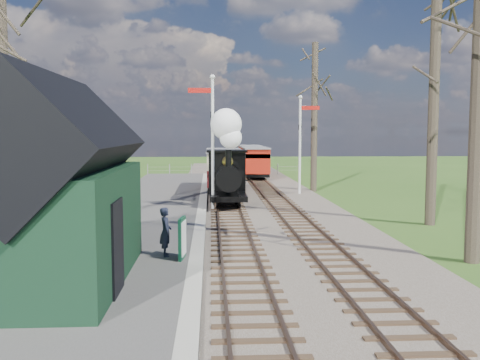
{
  "coord_description": "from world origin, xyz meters",
  "views": [
    {
      "loc": [
        -0.79,
        -8.31,
        3.64
      ],
      "look_at": [
        0.45,
        14.29,
        1.6
      ],
      "focal_mm": 40.0,
      "sensor_mm": 36.0,
      "label": 1
    }
  ],
  "objects_px": {
    "coach": "(224,168)",
    "red_carriage_b": "(250,158)",
    "bench": "(113,248)",
    "locomotive": "(227,165)",
    "station_shed": "(57,192)",
    "person": "(166,232)",
    "semaphore_far": "(301,137)",
    "semaphore_near": "(211,132)",
    "red_carriage_a": "(255,162)",
    "sign_board": "(182,238)"
  },
  "relations": [
    {
      "from": "coach",
      "to": "red_carriage_b",
      "type": "xyz_separation_m",
      "value": [
        2.6,
        14.44,
        -0.13
      ]
    },
    {
      "from": "coach",
      "to": "red_carriage_b",
      "type": "bearing_deg",
      "value": 79.79
    },
    {
      "from": "bench",
      "to": "locomotive",
      "type": "bearing_deg",
      "value": 73.25
    },
    {
      "from": "red_carriage_b",
      "to": "station_shed",
      "type": "bearing_deg",
      "value": -101.61
    },
    {
      "from": "bench",
      "to": "person",
      "type": "bearing_deg",
      "value": 22.33
    },
    {
      "from": "semaphore_far",
      "to": "red_carriage_b",
      "type": "bearing_deg",
      "value": 96.5
    },
    {
      "from": "person",
      "to": "bench",
      "type": "bearing_deg",
      "value": 103.01
    },
    {
      "from": "person",
      "to": "red_carriage_b",
      "type": "bearing_deg",
      "value": -17.8
    },
    {
      "from": "locomotive",
      "to": "red_carriage_b",
      "type": "xyz_separation_m",
      "value": [
        2.61,
        20.5,
        -0.69
      ]
    },
    {
      "from": "semaphore_near",
      "to": "semaphore_far",
      "type": "bearing_deg",
      "value": 49.4
    },
    {
      "from": "bench",
      "to": "red_carriage_a",
      "type": "bearing_deg",
      "value": 77.13
    },
    {
      "from": "semaphore_near",
      "to": "locomotive",
      "type": "relative_size",
      "value": 1.39
    },
    {
      "from": "semaphore_near",
      "to": "person",
      "type": "bearing_deg",
      "value": -97.59
    },
    {
      "from": "red_carriage_a",
      "to": "sign_board",
      "type": "xyz_separation_m",
      "value": [
        -4.17,
        -26.01,
        -0.62
      ]
    },
    {
      "from": "semaphore_near",
      "to": "sign_board",
      "type": "bearing_deg",
      "value": -94.62
    },
    {
      "from": "station_shed",
      "to": "red_carriage_a",
      "type": "bearing_deg",
      "value": 76.19
    },
    {
      "from": "red_carriage_a",
      "to": "bench",
      "type": "xyz_separation_m",
      "value": [
        -5.99,
        -26.23,
        -0.82
      ]
    },
    {
      "from": "red_carriage_a",
      "to": "red_carriage_b",
      "type": "distance_m",
      "value": 5.5
    },
    {
      "from": "station_shed",
      "to": "sign_board",
      "type": "distance_m",
      "value": 3.73
    },
    {
      "from": "semaphore_far",
      "to": "bench",
      "type": "height_order",
      "value": "semaphore_far"
    },
    {
      "from": "semaphore_far",
      "to": "bench",
      "type": "distance_m",
      "value": 18.15
    },
    {
      "from": "locomotive",
      "to": "bench",
      "type": "height_order",
      "value": "locomotive"
    },
    {
      "from": "red_carriage_a",
      "to": "sign_board",
      "type": "height_order",
      "value": "red_carriage_a"
    },
    {
      "from": "semaphore_far",
      "to": "semaphore_near",
      "type": "bearing_deg",
      "value": -130.6
    },
    {
      "from": "red_carriage_a",
      "to": "bench",
      "type": "bearing_deg",
      "value": -102.87
    },
    {
      "from": "semaphore_near",
      "to": "coach",
      "type": "height_order",
      "value": "semaphore_near"
    },
    {
      "from": "semaphore_far",
      "to": "red_carriage_b",
      "type": "height_order",
      "value": "semaphore_far"
    },
    {
      "from": "locomotive",
      "to": "red_carriage_a",
      "type": "xyz_separation_m",
      "value": [
        2.61,
        15.0,
        -0.69
      ]
    },
    {
      "from": "semaphore_far",
      "to": "sign_board",
      "type": "distance_m",
      "value": 17.21
    },
    {
      "from": "locomotive",
      "to": "sign_board",
      "type": "bearing_deg",
      "value": -98.07
    },
    {
      "from": "station_shed",
      "to": "person",
      "type": "distance_m",
      "value": 3.56
    },
    {
      "from": "locomotive",
      "to": "person",
      "type": "xyz_separation_m",
      "value": [
        -2.04,
        -10.68,
        -1.19
      ]
    },
    {
      "from": "locomotive",
      "to": "red_carriage_b",
      "type": "bearing_deg",
      "value": 82.74
    },
    {
      "from": "coach",
      "to": "red_carriage_b",
      "type": "relative_size",
      "value": 1.54
    },
    {
      "from": "locomotive",
      "to": "coach",
      "type": "bearing_deg",
      "value": 89.89
    },
    {
      "from": "red_carriage_a",
      "to": "semaphore_near",
      "type": "bearing_deg",
      "value": -101.84
    },
    {
      "from": "station_shed",
      "to": "semaphore_far",
      "type": "height_order",
      "value": "semaphore_far"
    },
    {
      "from": "coach",
      "to": "semaphore_far",
      "type": "bearing_deg",
      "value": -14.47
    },
    {
      "from": "coach",
      "to": "sign_board",
      "type": "distance_m",
      "value": 17.16
    },
    {
      "from": "red_carriage_a",
      "to": "semaphore_far",
      "type": "bearing_deg",
      "value": -80.01
    },
    {
      "from": "station_shed",
      "to": "bench",
      "type": "height_order",
      "value": "station_shed"
    },
    {
      "from": "coach",
      "to": "semaphore_near",
      "type": "bearing_deg",
      "value": -96.16
    },
    {
      "from": "station_shed",
      "to": "red_carriage_b",
      "type": "xyz_separation_m",
      "value": [
        6.9,
        33.57,
        -0.88
      ]
    },
    {
      "from": "station_shed",
      "to": "locomotive",
      "type": "bearing_deg",
      "value": 71.84
    },
    {
      "from": "semaphore_far",
      "to": "sign_board",
      "type": "bearing_deg",
      "value": -110.45
    },
    {
      "from": "red_carriage_b",
      "to": "bench",
      "type": "distance_m",
      "value": 32.3
    },
    {
      "from": "semaphore_far",
      "to": "sign_board",
      "type": "height_order",
      "value": "semaphore_far"
    },
    {
      "from": "locomotive",
      "to": "red_carriage_a",
      "type": "bearing_deg",
      "value": 80.12
    },
    {
      "from": "red_carriage_a",
      "to": "sign_board",
      "type": "relative_size",
      "value": 4.11
    },
    {
      "from": "locomotive",
      "to": "red_carriage_a",
      "type": "height_order",
      "value": "locomotive"
    }
  ]
}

